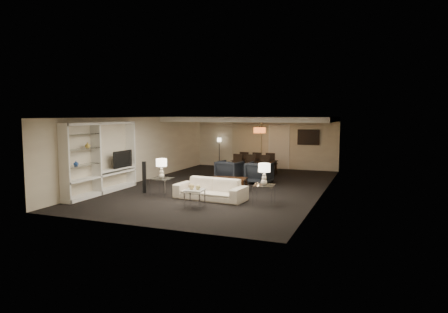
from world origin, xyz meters
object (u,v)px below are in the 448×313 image
chair_nl (236,166)px  chair_fr (272,163)px  pendant_light (260,130)px  floor_speaker (144,177)px  vase_blue (76,163)px  coffee_table (229,184)px  chair_nr (264,167)px  side_table_left (162,187)px  vase_amber (88,145)px  chair_fm (258,163)px  floor_lamp (219,152)px  chair_nm (250,166)px  sofa (210,189)px  table_lamp_right (264,174)px  armchair_left (230,171)px  television (120,159)px  table_lamp_left (162,168)px  dining_table (254,168)px  chair_fl (246,162)px  marble_table (195,198)px  side_table_right (264,194)px  armchair_right (259,173)px

chair_nl → chair_fr: bearing=53.7°
pendant_light → chair_nl: (-0.69, -1.11, -1.45)m
floor_speaker → chair_fr: size_ratio=1.11×
pendant_light → vase_blue: 8.17m
coffee_table → chair_nr: (0.40, 2.98, 0.25)m
side_table_left → vase_amber: size_ratio=3.40×
chair_fm → floor_lamp: size_ratio=0.65×
side_table_left → chair_nm: 4.82m
sofa → table_lamp_right: bearing=5.5°
armchair_left → television: 4.17m
vase_blue → chair_nr: size_ratio=0.17×
table_lamp_left → dining_table: size_ratio=0.35×
table_lamp_left → floor_speaker: (-0.77, 0.19, -0.35)m
table_lamp_right → dining_table: (-1.90, 5.23, -0.56)m
coffee_table → chair_fl: size_ratio=1.29×
chair_nr → chair_fl: size_ratio=1.00×
table_lamp_left → vase_amber: vase_amber is taller
coffee_table → floor_lamp: size_ratio=0.84×
side_table_left → marble_table: (1.70, -1.10, -0.03)m
pendant_light → side_table_right: pendant_light is taller
side_table_left → dining_table: size_ratio=0.34×
table_lamp_left → television: television is taller
armchair_left → pendant_light: bearing=-93.7°
floor_speaker → chair_fr: floor_speaker is taller
chair_fr → marble_table: bearing=90.5°
side_table_left → chair_fl: 5.95m
chair_nr → vase_blue: bearing=-124.1°
armchair_left → side_table_right: armchair_left is taller
side_table_right → television: bearing=174.0°
table_lamp_right → chair_nl: bearing=118.6°
vase_blue → floor_speaker: 2.26m
television → coffee_table: bearing=-74.4°
floor_lamp → floor_speaker: bearing=-88.3°
side_table_right → chair_nr: bearing=105.8°
dining_table → chair_nr: size_ratio=1.92×
vase_amber → chair_fr: size_ratio=0.19×
dining_table → chair_nr: (0.60, -0.65, 0.15)m
coffee_table → chair_nl: 3.10m
side_table_right → chair_fr: 6.03m
chair_fm → dining_table: bearing=93.7°
television → chair_nr: (4.09, 4.01, -0.58)m
marble_table → chair_fr: 7.00m
television → floor_speaker: (1.21, -0.38, -0.52)m
armchair_right → chair_fl: bearing=-57.3°
coffee_table → chair_nr: chair_nr is taller
coffee_table → side_table_left: side_table_left is taller
television → floor_lamp: floor_lamp is taller
coffee_table → chair_fl: bearing=100.6°
pendant_light → vase_amber: (-3.61, -6.75, -0.27)m
side_table_left → vase_blue: (-2.01, -1.59, 0.86)m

